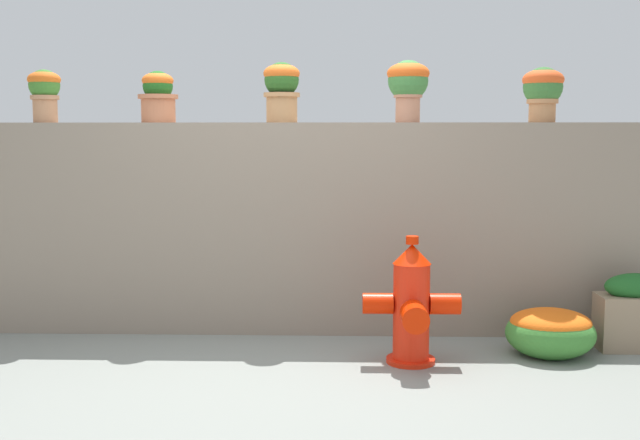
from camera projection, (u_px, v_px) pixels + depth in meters
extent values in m
plane|color=gray|center=(273.00, 376.00, 4.61)|extent=(24.00, 24.00, 0.00)
cube|color=gray|center=(286.00, 228.00, 5.58)|extent=(6.10, 0.29, 1.53)
cylinder|color=tan|center=(45.00, 109.00, 5.51)|extent=(0.17, 0.17, 0.20)
cylinder|color=tan|center=(45.00, 97.00, 5.50)|extent=(0.20, 0.20, 0.03)
sphere|color=#3D792B|center=(44.00, 85.00, 5.49)|extent=(0.22, 0.22, 0.22)
ellipsoid|color=orange|center=(44.00, 80.00, 5.49)|extent=(0.23, 0.23, 0.12)
cylinder|color=#C0704C|center=(158.00, 109.00, 5.51)|extent=(0.24, 0.24, 0.20)
cylinder|color=#C0704C|center=(158.00, 97.00, 5.50)|extent=(0.29, 0.29, 0.03)
sphere|color=#1F5C1C|center=(158.00, 86.00, 5.50)|extent=(0.21, 0.21, 0.21)
ellipsoid|color=orange|center=(158.00, 81.00, 5.49)|extent=(0.23, 0.23, 0.12)
cylinder|color=tan|center=(282.00, 108.00, 5.52)|extent=(0.22, 0.22, 0.21)
cylinder|color=tan|center=(282.00, 95.00, 5.51)|extent=(0.26, 0.26, 0.03)
sphere|color=#2A5A20|center=(282.00, 80.00, 5.49)|extent=(0.25, 0.25, 0.25)
ellipsoid|color=orange|center=(282.00, 74.00, 5.49)|extent=(0.26, 0.26, 0.14)
cylinder|color=#B77659|center=(408.00, 108.00, 5.44)|extent=(0.17, 0.17, 0.21)
cylinder|color=#B77659|center=(408.00, 96.00, 5.43)|extent=(0.20, 0.20, 0.03)
sphere|color=#3D783A|center=(408.00, 81.00, 5.42)|extent=(0.29, 0.29, 0.29)
ellipsoid|color=#E5581A|center=(408.00, 73.00, 5.41)|extent=(0.30, 0.30, 0.16)
cylinder|color=#B97C4F|center=(542.00, 111.00, 5.45)|extent=(0.19, 0.19, 0.17)
cylinder|color=#B97C4F|center=(542.00, 101.00, 5.44)|extent=(0.22, 0.22, 0.03)
sphere|color=#3A7133|center=(543.00, 87.00, 5.43)|extent=(0.28, 0.28, 0.28)
ellipsoid|color=#E95421|center=(543.00, 80.00, 5.42)|extent=(0.29, 0.29, 0.15)
cylinder|color=red|center=(411.00, 360.00, 4.88)|extent=(0.31, 0.31, 0.03)
cylinder|color=red|center=(411.00, 313.00, 4.85)|extent=(0.23, 0.23, 0.64)
cone|color=red|center=(412.00, 254.00, 4.80)|extent=(0.24, 0.24, 0.13)
cylinder|color=red|center=(412.00, 240.00, 4.79)|extent=(0.08, 0.08, 0.05)
cylinder|color=red|center=(378.00, 303.00, 4.85)|extent=(0.19, 0.13, 0.13)
cylinder|color=red|center=(445.00, 304.00, 4.83)|extent=(0.19, 0.13, 0.13)
cylinder|color=red|center=(415.00, 317.00, 4.62)|extent=(0.17, 0.21, 0.17)
ellipsoid|color=#3C8031|center=(550.00, 334.00, 5.02)|extent=(0.58, 0.53, 0.33)
ellipsoid|color=orange|center=(551.00, 323.00, 5.01)|extent=(0.53, 0.47, 0.18)
cube|color=#8F785E|center=(634.00, 322.00, 5.16)|extent=(0.49, 0.26, 0.37)
ellipsoid|color=#1D5921|center=(636.00, 287.00, 5.13)|extent=(0.41, 0.22, 0.18)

